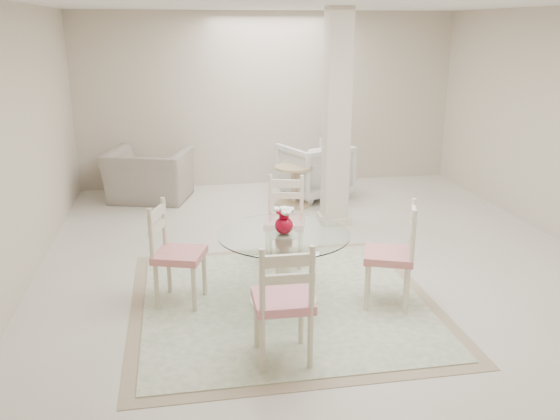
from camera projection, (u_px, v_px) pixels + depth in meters
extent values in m
plane|color=silver|center=(320.00, 262.00, 6.48)|extent=(7.00, 7.00, 0.00)
cube|color=beige|center=(269.00, 100.00, 9.37)|extent=(6.00, 0.02, 2.70)
cube|color=beige|center=(504.00, 275.00, 2.79)|extent=(6.00, 0.02, 2.70)
cube|color=beige|center=(14.00, 150.00, 5.58)|extent=(0.02, 7.00, 2.70)
cube|color=white|center=(326.00, 1.00, 5.68)|extent=(6.00, 7.00, 0.02)
cube|color=beige|center=(336.00, 120.00, 7.39)|extent=(0.30, 0.30, 2.70)
cube|color=tan|center=(284.00, 303.00, 5.52)|extent=(2.80, 2.80, 0.01)
cube|color=beige|center=(284.00, 302.00, 5.51)|extent=(2.56, 2.56, 0.01)
cylinder|color=#FBF3CE|center=(284.00, 301.00, 5.51)|extent=(0.62, 0.62, 0.05)
cylinder|color=#FBF3CE|center=(284.00, 268.00, 5.41)|extent=(0.16, 0.16, 0.64)
cylinder|color=#FBF3CE|center=(284.00, 236.00, 5.32)|extent=(0.26, 0.26, 0.03)
cylinder|color=white|center=(284.00, 234.00, 5.31)|extent=(1.19, 1.19, 0.01)
ellipsoid|color=#AA051D|center=(284.00, 225.00, 5.29)|extent=(0.17, 0.17, 0.16)
cylinder|color=#AA051D|center=(284.00, 215.00, 5.26)|extent=(0.09, 0.09, 0.05)
cylinder|color=#AA051D|center=(284.00, 212.00, 5.25)|extent=(0.14, 0.14, 0.02)
ellipsoid|color=white|center=(284.00, 209.00, 5.24)|extent=(0.10, 0.10, 0.04)
ellipsoid|color=white|center=(289.00, 210.00, 5.27)|extent=(0.10, 0.10, 0.04)
ellipsoid|color=white|center=(278.00, 209.00, 5.26)|extent=(0.10, 0.10, 0.04)
ellipsoid|color=white|center=(286.00, 213.00, 5.20)|extent=(0.10, 0.10, 0.04)
cylinder|color=#F6E6CA|center=(369.00, 273.00, 5.63)|extent=(0.04, 0.04, 0.45)
cylinder|color=#F6E6CA|center=(367.00, 288.00, 5.30)|extent=(0.04, 0.04, 0.45)
cylinder|color=#F6E6CA|center=(407.00, 276.00, 5.57)|extent=(0.04, 0.04, 0.45)
cylinder|color=#F6E6CA|center=(407.00, 291.00, 5.24)|extent=(0.04, 0.04, 0.45)
cube|color=red|center=(389.00, 255.00, 5.36)|extent=(0.56, 0.56, 0.07)
cube|color=#F6E6CA|center=(413.00, 222.00, 5.22)|extent=(0.18, 0.38, 0.53)
cylinder|color=beige|center=(267.00, 251.00, 6.21)|extent=(0.04, 0.04, 0.44)
cylinder|color=beige|center=(300.00, 251.00, 6.18)|extent=(0.04, 0.04, 0.44)
cylinder|color=beige|center=(270.00, 239.00, 6.53)|extent=(0.04, 0.04, 0.44)
cylinder|color=beige|center=(301.00, 240.00, 6.51)|extent=(0.04, 0.04, 0.44)
cube|color=red|center=(285.00, 223.00, 6.28)|extent=(0.51, 0.51, 0.07)
cube|color=beige|center=(286.00, 190.00, 6.37)|extent=(0.38, 0.13, 0.51)
cylinder|color=beige|center=(194.00, 290.00, 5.28)|extent=(0.04, 0.04, 0.44)
cylinder|color=beige|center=(204.00, 274.00, 5.61)|extent=(0.04, 0.04, 0.44)
cylinder|color=beige|center=(157.00, 287.00, 5.33)|extent=(0.04, 0.04, 0.44)
cylinder|color=beige|center=(169.00, 272.00, 5.65)|extent=(0.04, 0.04, 0.44)
cube|color=red|center=(180.00, 255.00, 5.39)|extent=(0.54, 0.54, 0.07)
cube|color=beige|center=(157.00, 220.00, 5.32)|extent=(0.16, 0.38, 0.52)
cylinder|color=beige|center=(301.00, 319.00, 4.74)|extent=(0.04, 0.04, 0.46)
cylinder|color=beige|center=(257.00, 322.00, 4.68)|extent=(0.04, 0.04, 0.46)
cylinder|color=beige|center=(310.00, 341.00, 4.40)|extent=(0.04, 0.04, 0.46)
cylinder|color=beige|center=(263.00, 345.00, 4.35)|extent=(0.04, 0.04, 0.46)
cube|color=red|center=(283.00, 300.00, 4.46)|extent=(0.45, 0.45, 0.07)
cube|color=beige|center=(287.00, 270.00, 4.18)|extent=(0.40, 0.05, 0.54)
imported|color=gray|center=(149.00, 175.00, 8.68)|extent=(1.39, 1.29, 0.75)
imported|color=white|center=(315.00, 170.00, 8.85)|extent=(1.14, 1.15, 0.82)
cylinder|color=tan|center=(294.00, 203.00, 8.54)|extent=(0.53, 0.53, 0.04)
cylinder|color=tan|center=(294.00, 186.00, 8.46)|extent=(0.08, 0.08, 0.50)
cylinder|color=tan|center=(294.00, 167.00, 8.38)|extent=(0.55, 0.55, 0.03)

